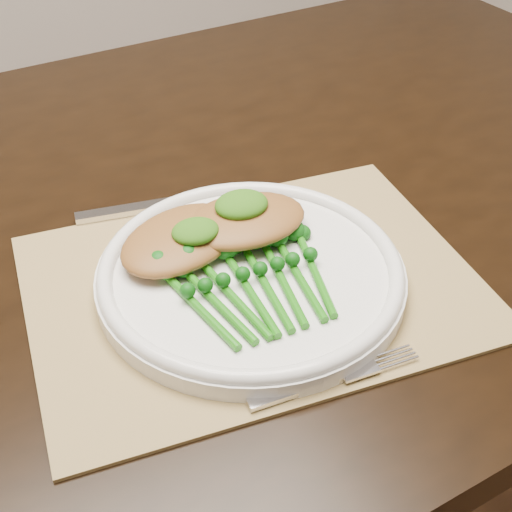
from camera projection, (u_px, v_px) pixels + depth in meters
name	position (u px, v px, depth m)	size (l,w,h in m)	color
dining_table	(182.00, 415.00, 1.04)	(1.69, 1.07, 0.75)	black
placemat	(253.00, 285.00, 0.70)	(0.43, 0.31, 0.00)	#9A804E
dinner_plate	(251.00, 273.00, 0.69)	(0.30, 0.30, 0.03)	white
knife	(153.00, 206.00, 0.79)	(0.21, 0.04, 0.01)	silver
fork	(345.00, 374.00, 0.60)	(0.16, 0.02, 0.00)	silver
chicken_fillet_left	(181.00, 239.00, 0.70)	(0.14, 0.09, 0.03)	brown
chicken_fillet_right	(244.00, 221.00, 0.72)	(0.13, 0.09, 0.03)	brown
pesto_dollop_left	(195.00, 231.00, 0.69)	(0.05, 0.04, 0.02)	#1D4D0B
pesto_dollop_right	(241.00, 205.00, 0.71)	(0.05, 0.05, 0.02)	#1D4D0B
broccolini_bundle	(259.00, 290.00, 0.66)	(0.14, 0.16, 0.04)	#19690D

